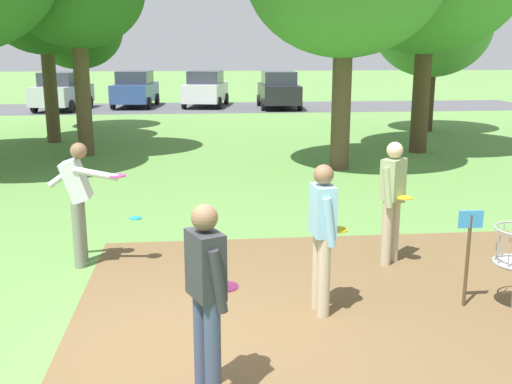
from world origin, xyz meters
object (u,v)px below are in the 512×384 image
(frisbee_near_basket, at_px, (136,218))
(parked_car_center_left, at_px, (135,89))
(parked_car_leftmost, at_px, (62,91))
(tree_far_left, at_px, (77,31))
(parked_car_rightmost, at_px, (279,90))
(player_throwing, at_px, (393,196))
(player_waiting_left, at_px, (78,196))
(player_foreground_watching, at_px, (322,231))
(player_waiting_right, at_px, (206,291))
(parked_car_center_right, at_px, (206,89))
(tree_far_center, at_px, (433,27))
(tree_far_right, at_px, (44,5))

(frisbee_near_basket, height_order, parked_car_center_left, parked_car_center_left)
(frisbee_near_basket, xyz_separation_m, parked_car_leftmost, (-5.44, 20.11, 0.91))
(frisbee_near_basket, bearing_deg, tree_far_left, 104.01)
(frisbee_near_basket, xyz_separation_m, parked_car_rightmost, (5.28, 20.02, 0.91))
(player_throwing, xyz_separation_m, parked_car_rightmost, (1.53, 22.65, -0.05))
(tree_far_left, relative_size, parked_car_center_left, 1.15)
(player_waiting_left, xyz_separation_m, parked_car_rightmost, (5.78, 22.30, -0.06))
(player_foreground_watching, xyz_separation_m, tree_far_left, (-5.64, 16.80, 2.60))
(player_waiting_right, xyz_separation_m, parked_car_center_right, (0.45, 26.98, -0.05))
(player_waiting_right, bearing_deg, parked_car_center_left, 96.72)
(player_foreground_watching, bearing_deg, player_throwing, 49.17)
(parked_car_leftmost, xyz_separation_m, parked_car_center_right, (7.06, 1.19, 0.00))
(player_foreground_watching, relative_size, player_waiting_left, 1.00)
(player_foreground_watching, xyz_separation_m, frisbee_near_basket, (-2.47, 4.11, -0.96))
(player_waiting_left, relative_size, parked_car_center_left, 0.39)
(tree_far_left, bearing_deg, player_waiting_left, -79.89)
(tree_far_center, bearing_deg, player_waiting_left, -127.36)
(tree_far_left, xyz_separation_m, parked_car_rightmost, (8.45, 7.33, -2.65))
(parked_car_center_right, bearing_deg, tree_far_left, -119.05)
(tree_far_center, distance_m, parked_car_leftmost, 17.81)
(player_waiting_right, height_order, tree_far_left, tree_far_left)
(player_foreground_watching, relative_size, player_throwing, 1.00)
(player_waiting_left, distance_m, parked_car_center_right, 23.67)
(tree_far_center, xyz_separation_m, parked_car_center_right, (-7.87, 10.50, -2.76))
(frisbee_near_basket, height_order, tree_far_left, tree_far_left)
(player_throwing, relative_size, frisbee_near_basket, 8.28)
(parked_car_center_left, xyz_separation_m, parked_car_center_right, (3.64, -0.13, 0.00))
(tree_far_center, bearing_deg, parked_car_leftmost, 148.06)
(player_throwing, height_order, tree_far_left, tree_far_left)
(parked_car_leftmost, relative_size, parked_car_center_right, 0.99)
(player_foreground_watching, xyz_separation_m, player_waiting_left, (-2.97, 1.84, 0.02))
(frisbee_near_basket, height_order, parked_car_rightmost, parked_car_rightmost)
(player_throwing, distance_m, parked_car_center_left, 24.74)
(tree_far_center, bearing_deg, player_foreground_watching, -115.18)
(parked_car_leftmost, bearing_deg, parked_car_center_right, 9.58)
(player_foreground_watching, bearing_deg, parked_car_leftmost, 108.10)
(player_waiting_right, bearing_deg, tree_far_center, 63.22)
(parked_car_center_left, bearing_deg, tree_far_right, -96.92)
(player_throwing, distance_m, player_waiting_left, 4.27)
(parked_car_leftmost, distance_m, parked_car_center_left, 3.66)
(player_throwing, bearing_deg, frisbee_near_basket, 145.02)
(tree_far_right, distance_m, parked_car_leftmost, 11.39)
(tree_far_right, relative_size, parked_car_leftmost, 1.31)
(player_foreground_watching, relative_size, tree_far_center, 0.31)
(tree_far_center, bearing_deg, tree_far_right, -173.82)
(player_foreground_watching, xyz_separation_m, parked_car_center_right, (-0.86, 25.41, -0.05))
(player_waiting_right, height_order, tree_far_center, tree_far_center)
(player_throwing, height_order, tree_far_center, tree_far_center)
(tree_far_left, height_order, parked_car_rightmost, tree_far_left)
(parked_car_leftmost, height_order, parked_car_center_right, same)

